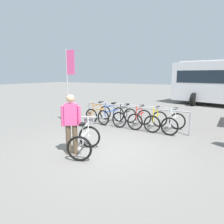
{
  "coord_description": "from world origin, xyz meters",
  "views": [
    {
      "loc": [
        3.07,
        -5.01,
        2.16
      ],
      "look_at": [
        -0.17,
        0.65,
        1.0
      ],
      "focal_mm": 34.09,
      "sensor_mm": 36.0,
      "label": 1
    }
  ],
  "objects": [
    {
      "name": "racked_bike_yellow",
      "position": [
        0.52,
        2.93,
        0.37
      ],
      "size": [
        0.7,
        1.14,
        0.98
      ],
      "color": "black",
      "rests_on": "ground"
    },
    {
      "name": "racked_bike_black",
      "position": [
        -0.88,
        3.01,
        0.37
      ],
      "size": [
        0.67,
        1.11,
        0.97
      ],
      "color": "black",
      "rests_on": "ground"
    },
    {
      "name": "featured_bicycle",
      "position": [
        -0.39,
        -0.43,
        0.49
      ],
      "size": [
        1.01,
        1.26,
        1.09
      ],
      "color": "black",
      "rests_on": "ground"
    },
    {
      "name": "person_with_featured_bike",
      "position": [
        -0.65,
        -0.72,
        0.91
      ],
      "size": [
        0.46,
        0.36,
        1.64
      ],
      "color": "brown",
      "rests_on": "ground"
    },
    {
      "name": "bike_rack_rail",
      "position": [
        -0.44,
        2.81,
        0.7
      ],
      "size": [
        4.6,
        0.3,
        0.88
      ],
      "color": "#99999E",
      "rests_on": "ground"
    },
    {
      "name": "racked_bike_blue",
      "position": [
        -1.58,
        3.04,
        0.37
      ],
      "size": [
        0.87,
        1.22,
        0.98
      ],
      "color": "black",
      "rests_on": "ground"
    },
    {
      "name": "ground_plane",
      "position": [
        0.0,
        0.0,
        0.0
      ],
      "size": [
        80.0,
        80.0,
        0.0
      ],
      "primitive_type": "plane",
      "color": "slate"
    },
    {
      "name": "racked_bike_orange",
      "position": [
        -2.28,
        3.08,
        0.37
      ],
      "size": [
        0.76,
        1.15,
        0.97
      ],
      "color": "black",
      "rests_on": "ground"
    },
    {
      "name": "racked_bike_white",
      "position": [
        1.22,
        2.9,
        0.37
      ],
      "size": [
        0.7,
        1.12,
        0.97
      ],
      "color": "black",
      "rests_on": "ground"
    },
    {
      "name": "racked_bike_red",
      "position": [
        -0.18,
        2.97,
        0.37
      ],
      "size": [
        0.68,
        1.11,
        0.97
      ],
      "color": "black",
      "rests_on": "ground"
    },
    {
      "name": "banner_flag",
      "position": [
        -3.01,
        1.99,
        2.23
      ],
      "size": [
        0.45,
        0.05,
        3.2
      ],
      "color": "#B2B2B7",
      "rests_on": "ground"
    }
  ]
}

